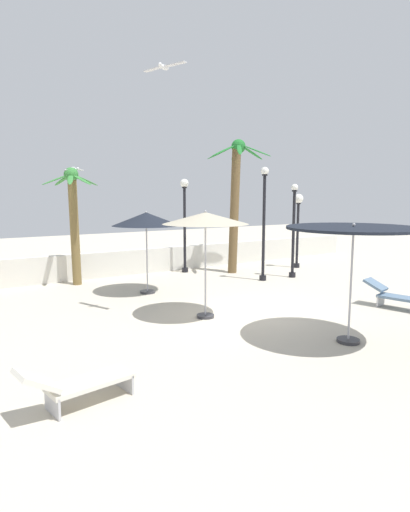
% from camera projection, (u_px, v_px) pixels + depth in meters
% --- Properties ---
extents(ground_plane, '(56.00, 56.00, 0.00)m').
position_uv_depth(ground_plane, '(259.00, 317.00, 12.11)').
color(ground_plane, beige).
extents(boundary_wall, '(25.20, 0.30, 1.07)m').
position_uv_depth(boundary_wall, '(140.00, 261.00, 18.72)').
color(boundary_wall, silver).
rests_on(boundary_wall, ground_plane).
extents(patio_umbrella_0, '(2.36, 2.36, 2.87)m').
position_uv_depth(patio_umbrella_0, '(146.00, 220.00, 14.68)').
color(patio_umbrella_0, '#333338').
rests_on(patio_umbrella_0, ground_plane).
extents(patio_umbrella_1, '(3.01, 3.01, 2.79)m').
position_uv_depth(patio_umbrella_1, '(353.00, 233.00, 9.64)').
color(patio_umbrella_1, '#333338').
rests_on(patio_umbrella_1, ground_plane).
extents(patio_umbrella_2, '(2.38, 2.38, 3.01)m').
position_uv_depth(patio_umbrella_2, '(205.00, 219.00, 11.65)').
color(patio_umbrella_2, '#333338').
rests_on(patio_umbrella_2, ground_plane).
extents(palm_tree_0, '(2.17, 2.11, 4.44)m').
position_uv_depth(palm_tree_0, '(73.00, 213.00, 16.06)').
color(palm_tree_0, brown).
rests_on(palm_tree_0, ground_plane).
extents(palm_tree_1, '(3.00, 2.73, 5.80)m').
position_uv_depth(palm_tree_1, '(236.00, 192.00, 18.57)').
color(palm_tree_1, brown).
rests_on(palm_tree_1, ground_plane).
extents(lamp_post_0, '(0.28, 0.28, 3.87)m').
position_uv_depth(lamp_post_0, '(294.00, 229.00, 17.64)').
color(lamp_post_0, black).
rests_on(lamp_post_0, ground_plane).
extents(lamp_post_1, '(0.37, 0.37, 4.11)m').
position_uv_depth(lamp_post_1, '(185.00, 215.00, 18.75)').
color(lamp_post_1, black).
rests_on(lamp_post_1, ground_plane).
extents(lamp_post_2, '(0.44, 0.44, 3.47)m').
position_uv_depth(lamp_post_2, '(298.00, 217.00, 19.97)').
color(lamp_post_2, black).
rests_on(lamp_post_2, ground_plane).
extents(lamp_post_3, '(0.32, 0.32, 4.51)m').
position_uv_depth(lamp_post_3, '(264.00, 218.00, 16.92)').
color(lamp_post_3, black).
rests_on(lamp_post_3, ground_plane).
extents(lounge_chair_0, '(1.93, 0.83, 0.83)m').
position_uv_depth(lounge_chair_0, '(77.00, 383.00, 6.92)').
color(lounge_chair_0, '#B7B7BC').
rests_on(lounge_chair_0, ground_plane).
extents(lounge_chair_1, '(0.96, 1.92, 0.82)m').
position_uv_depth(lounge_chair_1, '(395.00, 295.00, 12.95)').
color(lounge_chair_1, '#B7B7BC').
rests_on(lounge_chair_1, ground_plane).
extents(seagull_0, '(0.87, 0.67, 0.16)m').
position_uv_depth(seagull_0, '(75.00, 169.00, 16.07)').
color(seagull_0, white).
extents(seagull_2, '(0.64, 1.32, 0.14)m').
position_uv_depth(seagull_2, '(164.00, 67.00, 10.96)').
color(seagull_2, white).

